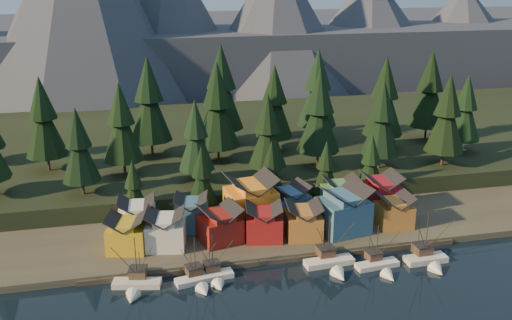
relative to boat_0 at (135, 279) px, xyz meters
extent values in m
plane|color=black|center=(28.92, -11.24, -2.15)|extent=(500.00, 500.00, 0.00)
cube|color=#3C372B|center=(28.92, 28.76, -1.40)|extent=(400.00, 50.00, 1.50)
cube|color=black|center=(28.92, 78.76, 0.85)|extent=(420.00, 100.00, 6.00)
cube|color=#4C4336|center=(28.92, 5.26, -1.65)|extent=(80.00, 4.00, 1.00)
cube|color=#4C5062|center=(28.92, 228.76, 12.85)|extent=(560.00, 160.00, 30.00)
cone|color=#4C5062|center=(-16.08, 168.76, 42.85)|extent=(100.00, 100.00, 90.00)
cone|color=#4C5062|center=(23.92, 186.76, 33.85)|extent=(80.00, 80.00, 72.00)
cone|color=#4C5062|center=(73.92, 174.76, 31.85)|extent=(84.00, 84.00, 68.00)
cone|color=#4C5062|center=(128.92, 190.76, 26.85)|extent=(92.00, 92.00, 58.00)
cone|color=#4C5062|center=(188.92, 198.76, 22.85)|extent=(88.00, 88.00, 50.00)
cube|color=beige|center=(0.23, 1.03, -1.80)|extent=(9.63, 4.89, 1.59)
cone|color=beige|center=(-0.86, -3.91, -1.80)|extent=(3.59, 3.71, 2.99)
cube|color=black|center=(0.23, 1.03, -2.40)|extent=(9.86, 4.99, 0.35)
cube|color=brown|center=(0.59, 2.67, -0.26)|extent=(3.75, 3.60, 1.79)
cube|color=#282525|center=(0.59, 2.67, 0.74)|extent=(3.99, 3.84, 0.20)
cylinder|color=black|center=(0.35, 1.58, 3.43)|extent=(0.18, 0.18, 8.96)
cylinder|color=black|center=(0.99, 4.54, 1.14)|extent=(0.14, 0.14, 4.38)
cube|color=silver|center=(11.57, -0.05, -1.82)|extent=(8.61, 4.31, 1.48)
cone|color=silver|center=(12.44, -4.48, -1.82)|extent=(3.27, 3.29, 2.78)
cube|color=black|center=(11.57, -0.05, -2.38)|extent=(8.81, 4.40, 0.32)
cube|color=#4C3828|center=(11.28, 1.42, -0.39)|extent=(3.45, 3.30, 1.67)
cube|color=#282525|center=(11.28, 1.42, 0.54)|extent=(3.67, 3.52, 0.19)
cylinder|color=black|center=(11.47, 0.44, 3.05)|extent=(0.17, 0.17, 8.35)
cylinder|color=black|center=(10.95, 3.10, 0.91)|extent=(0.13, 0.13, 4.08)
cube|color=white|center=(15.07, 0.76, -1.83)|extent=(7.92, 3.53, 1.47)
cone|color=white|center=(15.51, -3.43, -1.83)|extent=(3.01, 2.89, 2.76)
cube|color=black|center=(15.07, 0.76, -2.38)|extent=(8.11, 3.60, 0.32)
cube|color=brown|center=(14.93, 2.15, -0.40)|extent=(3.21, 3.05, 1.65)
cube|color=#282525|center=(14.93, 2.15, 0.52)|extent=(3.41, 3.25, 0.18)
cylinder|color=black|center=(15.03, 1.22, 3.00)|extent=(0.17, 0.17, 8.27)
cylinder|color=black|center=(14.77, 3.74, 0.88)|extent=(0.13, 0.13, 4.04)
cube|color=white|center=(39.07, 0.74, -1.78)|extent=(10.49, 3.76, 1.67)
cone|color=white|center=(39.41, -4.91, -1.78)|extent=(3.35, 3.71, 3.14)
cube|color=black|center=(39.07, 0.74, -2.41)|extent=(10.75, 3.83, 0.37)
cube|color=brown|center=(38.96, 2.63, -0.16)|extent=(3.53, 3.34, 1.88)
cube|color=#282525|center=(38.96, 2.63, 0.89)|extent=(3.75, 3.56, 0.21)
cylinder|color=black|center=(39.03, 1.37, 3.71)|extent=(0.19, 0.19, 9.42)
cylinder|color=black|center=(38.83, 4.76, 1.31)|extent=(0.15, 0.15, 4.61)
cube|color=white|center=(48.31, -2.41, -1.83)|extent=(9.27, 3.54, 1.45)
cone|color=white|center=(48.77, -7.37, -1.83)|extent=(2.99, 3.33, 2.71)
cube|color=black|center=(48.31, -2.41, -2.37)|extent=(9.50, 3.61, 0.32)
cube|color=brown|center=(48.15, -0.76, -0.43)|extent=(3.13, 2.97, 1.63)
cube|color=#282525|center=(48.15, -0.76, 0.47)|extent=(3.33, 3.17, 0.18)
cylinder|color=black|center=(48.26, -1.86, 2.91)|extent=(0.16, 0.16, 8.14)
cylinder|color=black|center=(47.98, 1.11, 0.83)|extent=(0.13, 0.13, 3.98)
cube|color=silver|center=(59.07, -2.65, -1.77)|extent=(8.93, 3.47, 1.73)
cone|color=silver|center=(59.20, -7.50, -1.77)|extent=(3.32, 3.11, 3.24)
cube|color=black|center=(59.07, -2.65, -2.42)|extent=(9.14, 3.53, 0.38)
cube|color=brown|center=(59.03, -1.03, -0.10)|extent=(3.54, 3.33, 1.94)
cube|color=#282525|center=(59.03, -1.03, 0.98)|extent=(3.76, 3.55, 0.22)
cylinder|color=black|center=(59.06, -2.11, 3.89)|extent=(0.19, 0.19, 9.71)
cylinder|color=black|center=(58.98, 0.80, 1.41)|extent=(0.15, 0.15, 4.75)
cube|color=gold|center=(-1.14, 13.66, 2.05)|extent=(9.19, 8.45, 5.40)
cube|color=gold|center=(-1.14, 13.66, 5.29)|extent=(5.72, 7.53, 1.10)
cube|color=silver|center=(6.86, 13.17, 2.25)|extent=(9.20, 8.48, 5.80)
cube|color=silver|center=(6.86, 13.17, 5.70)|extent=(5.62, 7.68, 1.13)
cube|color=maroon|center=(18.49, 13.54, 2.09)|extent=(9.92, 9.53, 5.48)
cube|color=maroon|center=(18.49, 13.54, 5.40)|extent=(6.31, 8.43, 1.16)
cube|color=maroon|center=(28.06, 12.40, 2.11)|extent=(8.88, 8.14, 5.51)
cube|color=maroon|center=(28.06, 12.40, 5.40)|extent=(5.40, 7.39, 1.10)
cube|color=#AC6B2C|center=(36.84, 11.56, 2.06)|extent=(8.51, 8.51, 5.41)
cube|color=#AC6B2C|center=(36.84, 11.56, 5.29)|extent=(5.10, 7.91, 1.07)
cube|color=#376382|center=(46.22, 11.96, 3.15)|extent=(11.82, 10.54, 7.60)
cube|color=#376382|center=(46.22, 11.96, 7.66)|extent=(7.23, 9.46, 1.45)
cube|color=#B36F2E|center=(58.77, 12.25, 1.97)|extent=(7.86, 6.94, 5.24)
cube|color=#B36F2E|center=(58.77, 12.25, 5.11)|extent=(4.43, 6.68, 1.07)
cube|color=silver|center=(1.18, 20.49, 2.46)|extent=(8.46, 7.64, 6.21)
cube|color=silver|center=(1.18, 20.49, 6.11)|extent=(4.87, 7.25, 1.12)
cube|color=#35607D|center=(13.21, 20.62, 2.31)|extent=(8.42, 8.05, 5.93)
cube|color=#35607D|center=(13.21, 20.62, 5.78)|extent=(5.17, 7.32, 1.03)
cube|color=orange|center=(27.19, 21.56, 3.39)|extent=(11.93, 10.55, 8.08)
cube|color=orange|center=(27.19, 21.56, 8.17)|extent=(7.10, 9.70, 1.52)
cube|color=#3A598A|center=(36.83, 22.23, 2.23)|extent=(9.47, 8.40, 5.75)
cube|color=#3A598A|center=(36.83, 22.23, 5.67)|extent=(5.87, 7.43, 1.15)
cube|color=#4A8648|center=(49.45, 21.87, 2.57)|extent=(8.61, 7.74, 6.44)
cube|color=#4A8648|center=(49.45, 21.87, 6.36)|extent=(4.88, 7.42, 1.16)
cube|color=maroon|center=(59.16, 20.58, 2.83)|extent=(8.74, 8.22, 6.97)
cube|color=maroon|center=(59.16, 20.58, 6.91)|extent=(4.88, 7.98, 1.21)
cylinder|color=#332319|center=(-21.08, 56.76, 6.11)|extent=(0.70, 0.70, 4.52)
cone|color=black|center=(-21.08, 56.76, 15.91)|extent=(11.05, 11.05, 15.58)
cone|color=black|center=(-21.08, 56.76, 23.95)|extent=(7.54, 7.54, 11.31)
cylinder|color=#332319|center=(-11.08, 36.76, 5.75)|extent=(0.70, 0.70, 3.79)
cone|color=black|center=(-11.08, 36.76, 13.96)|extent=(9.26, 9.26, 13.05)
cone|color=black|center=(-11.08, 36.76, 20.69)|extent=(6.32, 6.32, 9.47)
cylinder|color=#332319|center=(-1.08, 48.76, 6.04)|extent=(0.70, 0.70, 4.37)
cone|color=black|center=(-1.08, 48.76, 15.52)|extent=(10.69, 10.69, 15.07)
cone|color=black|center=(-1.08, 48.76, 23.29)|extent=(7.29, 7.29, 10.94)
cylinder|color=#332319|center=(6.92, 63.76, 6.41)|extent=(0.70, 0.70, 5.12)
cone|color=black|center=(6.92, 63.76, 17.50)|extent=(12.51, 12.51, 17.63)
cone|color=black|center=(6.92, 63.76, 26.60)|extent=(8.53, 8.53, 12.79)
cylinder|color=#332319|center=(16.92, 38.76, 5.75)|extent=(0.70, 0.70, 3.81)
cone|color=black|center=(16.92, 38.76, 14.00)|extent=(9.30, 9.30, 13.11)
cone|color=black|center=(16.92, 38.76, 20.77)|extent=(6.34, 6.34, 9.52)
cylinder|color=#332319|center=(24.92, 53.76, 6.35)|extent=(0.70, 0.70, 4.99)
cone|color=black|center=(24.92, 53.76, 17.16)|extent=(12.20, 12.20, 17.19)
cone|color=black|center=(24.92, 53.76, 26.03)|extent=(8.32, 8.32, 12.48)
cylinder|color=#332319|center=(34.92, 36.76, 5.85)|extent=(0.70, 0.70, 4.00)
cone|color=black|center=(34.92, 36.76, 14.53)|extent=(9.79, 9.79, 13.79)
cone|color=black|center=(34.92, 36.76, 21.64)|extent=(6.67, 6.67, 10.01)
cylinder|color=#332319|center=(42.92, 60.76, 6.12)|extent=(0.70, 0.70, 4.54)
cone|color=black|center=(42.92, 60.76, 15.95)|extent=(11.09, 11.09, 15.62)
cone|color=black|center=(42.92, 60.76, 24.01)|extent=(7.56, 7.56, 11.34)
cylinder|color=#332319|center=(50.92, 43.76, 6.24)|extent=(0.70, 0.70, 4.78)
cone|color=black|center=(50.92, 43.76, 16.61)|extent=(11.70, 11.70, 16.48)
cone|color=black|center=(50.92, 43.76, 25.12)|extent=(7.97, 7.97, 11.96)
cylinder|color=#332319|center=(58.92, 68.76, 6.39)|extent=(0.70, 0.70, 5.09)
cone|color=black|center=(58.92, 68.76, 17.42)|extent=(12.44, 12.44, 17.52)
cone|color=black|center=(58.92, 68.76, 26.46)|extent=(8.48, 8.48, 12.72)
cylinder|color=#332319|center=(66.92, 38.76, 6.00)|extent=(0.70, 0.70, 4.30)
cone|color=black|center=(66.92, 38.76, 15.31)|extent=(10.50, 10.50, 14.80)
cone|color=black|center=(66.92, 38.76, 22.95)|extent=(7.16, 7.16, 10.74)
cylinder|color=#332319|center=(74.92, 54.76, 6.31)|extent=(0.70, 0.70, 4.93)
cone|color=black|center=(74.92, 54.76, 16.99)|extent=(12.04, 12.04, 16.97)
cone|color=black|center=(74.92, 54.76, 25.74)|extent=(8.21, 8.21, 12.31)
cylinder|color=#332319|center=(84.92, 36.76, 6.11)|extent=(0.70, 0.70, 4.51)
cone|color=black|center=(84.92, 36.76, 15.88)|extent=(11.03, 11.03, 15.54)
cone|color=black|center=(84.92, 36.76, 23.91)|extent=(7.52, 7.52, 11.28)
cylinder|color=#332319|center=(92.92, 60.76, 6.35)|extent=(0.70, 0.70, 5.00)
cone|color=black|center=(92.92, 60.76, 17.19)|extent=(12.23, 12.23, 17.23)
cone|color=black|center=(92.92, 60.76, 26.08)|extent=(8.34, 8.34, 12.50)
cylinder|color=#332319|center=(28.92, 70.76, 6.58)|extent=(0.70, 0.70, 5.46)
cone|color=black|center=(28.92, 70.76, 18.40)|extent=(13.34, 13.34, 18.80)
cone|color=black|center=(28.92, 70.76, 28.11)|extent=(9.10, 9.10, 13.64)
cylinder|color=#332319|center=(96.92, 46.76, 5.90)|extent=(0.70, 0.70, 4.11)
cone|color=black|center=(96.92, 46.76, 14.80)|extent=(10.03, 10.03, 14.14)
cone|color=black|center=(96.92, 46.76, 22.10)|extent=(6.84, 6.84, 10.26)
cylinder|color=#332319|center=(0.92, 28.76, 0.66)|extent=(0.70, 0.70, 2.63)
cone|color=black|center=(0.92, 28.76, 6.35)|extent=(6.42, 6.42, 9.05)
cone|color=black|center=(0.92, 28.76, 11.02)|extent=(4.38, 4.38, 6.57)
cylinder|color=#332319|center=(16.92, 28.76, 0.86)|extent=(0.70, 0.70, 3.03)
cone|color=black|center=(16.92, 28.76, 7.42)|extent=(7.40, 7.40, 10.43)
cone|color=black|center=(16.92, 28.76, 12.80)|extent=(5.05, 5.05, 7.57)
cylinder|color=#332319|center=(33.92, 28.76, 0.88)|extent=(0.70, 0.70, 3.05)
cone|color=black|center=(33.92, 28.76, 7.49)|extent=(7.46, 7.46, 10.51)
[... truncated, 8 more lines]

